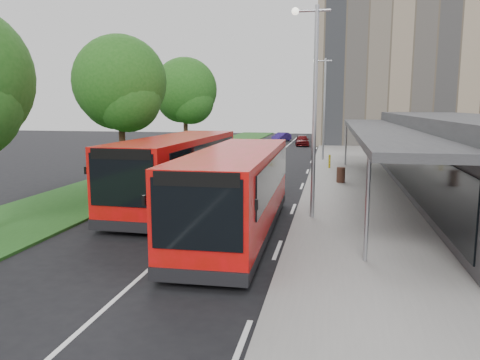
# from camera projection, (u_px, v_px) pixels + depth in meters

# --- Properties ---
(ground) EXTENTS (120.00, 120.00, 0.00)m
(ground) POSITION_uv_depth(u_px,v_px,m) (195.00, 228.00, 17.29)
(ground) COLOR black
(ground) RESTS_ON ground
(pavement) EXTENTS (5.00, 80.00, 0.15)m
(pavement) POSITION_uv_depth(u_px,v_px,m) (346.00, 164.00, 35.51)
(pavement) COLOR gray
(pavement) RESTS_ON ground
(grass_verge) EXTENTS (5.00, 80.00, 0.10)m
(grass_verge) POSITION_uv_depth(u_px,v_px,m) (183.00, 161.00, 37.99)
(grass_verge) COLOR #1B4817
(grass_verge) RESTS_ON ground
(lane_centre_line) EXTENTS (0.12, 70.00, 0.01)m
(lane_centre_line) POSITION_uv_depth(u_px,v_px,m) (258.00, 172.00, 31.82)
(lane_centre_line) COLOR silver
(lane_centre_line) RESTS_ON ground
(kerb_dashes) EXTENTS (0.12, 56.00, 0.01)m
(kerb_dashes) POSITION_uv_depth(u_px,v_px,m) (310.00, 166.00, 35.07)
(kerb_dashes) COLOR silver
(kerb_dashes) RESTS_ON ground
(office_block) EXTENTS (22.00, 12.00, 18.00)m
(office_block) POSITION_uv_depth(u_px,v_px,m) (415.00, 66.00, 53.89)
(office_block) COLOR gray
(office_block) RESTS_ON ground
(station_building) EXTENTS (7.70, 26.00, 4.00)m
(station_building) POSITION_uv_depth(u_px,v_px,m) (457.00, 157.00, 22.65)
(station_building) COLOR #2E2E31
(station_building) RESTS_ON ground
(tree_mid) EXTENTS (5.25, 5.25, 8.45)m
(tree_mid) POSITION_uv_depth(u_px,v_px,m) (120.00, 88.00, 26.53)
(tree_mid) COLOR black
(tree_mid) RESTS_ON ground
(tree_far) EXTENTS (5.21, 5.21, 8.37)m
(tree_far) POSITION_uv_depth(u_px,v_px,m) (185.00, 94.00, 38.17)
(tree_far) COLOR black
(tree_far) RESTS_ON ground
(lamp_post_near) EXTENTS (1.44, 0.28, 8.00)m
(lamp_post_near) POSITION_uv_depth(u_px,v_px,m) (313.00, 100.00, 17.70)
(lamp_post_near) COLOR #96989E
(lamp_post_near) RESTS_ON pavement
(lamp_post_far) EXTENTS (1.44, 0.28, 8.00)m
(lamp_post_far) POSITION_uv_depth(u_px,v_px,m) (323.00, 103.00, 37.07)
(lamp_post_far) COLOR #96989E
(lamp_post_far) RESTS_ON pavement
(bus_main) EXTENTS (2.90, 10.64, 2.99)m
(bus_main) POSITION_uv_depth(u_px,v_px,m) (237.00, 192.00, 16.22)
(bus_main) COLOR red
(bus_main) RESTS_ON ground
(bus_second) EXTENTS (3.07, 11.03, 3.10)m
(bus_second) POSITION_uv_depth(u_px,v_px,m) (178.00, 171.00, 21.00)
(bus_second) COLOR red
(bus_second) RESTS_ON ground
(litter_bin) EXTENTS (0.52, 0.52, 0.87)m
(litter_bin) POSITION_uv_depth(u_px,v_px,m) (341.00, 175.00, 26.63)
(litter_bin) COLOR #372016
(litter_bin) RESTS_ON pavement
(bollard) EXTENTS (0.18, 0.18, 0.93)m
(bollard) POSITION_uv_depth(u_px,v_px,m) (329.00, 161.00, 32.79)
(bollard) COLOR yellow
(bollard) RESTS_ON pavement
(car_near) EXTENTS (1.85, 3.77, 1.24)m
(car_near) POSITION_uv_depth(u_px,v_px,m) (302.00, 140.00, 52.45)
(car_near) COLOR #530B0E
(car_near) RESTS_ON ground
(car_far) EXTENTS (2.32, 3.59, 1.12)m
(car_far) POSITION_uv_depth(u_px,v_px,m) (282.00, 137.00, 58.94)
(car_far) COLOR navy
(car_far) RESTS_ON ground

